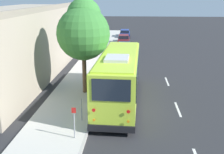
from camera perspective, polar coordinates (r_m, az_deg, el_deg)
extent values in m
plane|color=#28282B|center=(17.97, 3.24, -6.73)|extent=(160.00, 160.00, 0.00)
cube|color=beige|center=(18.40, -9.03, -6.11)|extent=(80.00, 3.46, 0.15)
cube|color=#AAA69D|center=(18.09, -3.43, -6.33)|extent=(80.00, 0.14, 0.15)
cube|color=#BCDB38|center=(18.75, 1.50, 0.04)|extent=(10.03, 2.77, 2.98)
cube|color=black|center=(19.17, 1.47, -3.83)|extent=(10.08, 2.82, 0.28)
cube|color=black|center=(18.58, 1.51, 1.98)|extent=(9.22, 2.83, 1.43)
cube|color=black|center=(23.44, 2.52, 5.01)|extent=(0.11, 2.12, 1.50)
cube|color=black|center=(13.78, -0.20, -2.74)|extent=(0.10, 1.94, 1.14)
cube|color=black|center=(23.31, 2.54, 6.68)|extent=(0.10, 1.74, 0.22)
cube|color=#BCDB38|center=(18.38, 1.53, 4.62)|extent=(9.41, 2.52, 0.10)
cube|color=silver|center=(16.62, 1.03, 3.78)|extent=(1.87, 1.43, 0.20)
cube|color=black|center=(23.93, 2.46, 0.41)|extent=(0.19, 2.44, 0.36)
cube|color=black|center=(14.57, -0.20, -10.49)|extent=(0.19, 2.44, 0.36)
cylinder|color=red|center=(14.21, -3.75, -6.75)|extent=(0.04, 0.18, 0.18)
cylinder|color=orange|center=(14.43, -3.71, -8.71)|extent=(0.03, 0.14, 0.14)
cylinder|color=red|center=(14.03, 3.34, -7.06)|extent=(0.04, 0.18, 0.18)
cylinder|color=orange|center=(14.25, 3.30, -9.04)|extent=(0.03, 0.14, 0.14)
cube|color=white|center=(23.99, 0.55, 0.89)|extent=(0.05, 0.32, 0.18)
cube|color=white|center=(23.89, 4.41, 0.77)|extent=(0.05, 0.32, 0.18)
cube|color=black|center=(23.19, -0.91, 5.62)|extent=(0.06, 0.10, 0.24)
cylinder|color=black|center=(22.02, -0.63, -0.86)|extent=(1.05, 0.34, 1.04)
cylinder|color=slate|center=(22.02, -0.63, -0.86)|extent=(0.48, 0.34, 0.47)
cylinder|color=black|center=(21.88, 4.86, -1.04)|extent=(1.05, 0.34, 1.04)
cylinder|color=slate|center=(21.88, 4.86, -1.04)|extent=(0.48, 0.34, 0.47)
cylinder|color=black|center=(16.68, -2.97, -6.69)|extent=(1.05, 0.34, 1.04)
cylinder|color=slate|center=(16.68, -2.97, -6.69)|extent=(0.48, 0.34, 0.47)
cylinder|color=black|center=(16.50, 4.34, -6.99)|extent=(1.05, 0.34, 1.04)
cylinder|color=slate|center=(16.50, 4.34, -6.99)|extent=(0.48, 0.34, 0.47)
cube|color=slate|center=(30.40, 1.77, 3.89)|extent=(4.14, 1.86, 0.62)
cube|color=black|center=(30.18, 1.76, 4.86)|extent=(2.00, 1.52, 0.48)
cube|color=slate|center=(30.13, 1.77, 5.31)|extent=(1.92, 1.48, 0.05)
cube|color=black|center=(32.44, 2.10, 4.30)|extent=(0.16, 1.60, 0.20)
cube|color=black|center=(28.45, 1.39, 2.58)|extent=(0.16, 1.60, 0.20)
cylinder|color=black|center=(31.75, 0.63, 4.15)|extent=(0.64, 0.23, 0.63)
cylinder|color=slate|center=(31.75, 0.63, 4.15)|extent=(0.29, 0.23, 0.28)
cylinder|color=black|center=(31.62, 3.34, 4.07)|extent=(0.64, 0.23, 0.63)
cylinder|color=slate|center=(31.62, 3.34, 4.07)|extent=(0.29, 0.23, 0.28)
cylinder|color=black|center=(29.26, 0.07, 3.09)|extent=(0.64, 0.23, 0.63)
cylinder|color=slate|center=(29.26, 0.07, 3.09)|extent=(0.29, 0.23, 0.28)
cylinder|color=black|center=(29.13, 3.01, 3.00)|extent=(0.64, 0.23, 0.63)
cylinder|color=slate|center=(29.13, 3.01, 3.00)|extent=(0.29, 0.23, 0.28)
cube|color=#19234C|center=(35.90, 2.57, 5.81)|extent=(4.32, 2.02, 0.61)
cube|color=black|center=(35.69, 2.58, 6.64)|extent=(2.09, 1.63, 0.48)
cube|color=#19234C|center=(35.65, 2.59, 7.02)|extent=(2.01, 1.59, 0.05)
cube|color=black|center=(38.03, 2.44, 6.09)|extent=(0.19, 1.69, 0.20)
cube|color=black|center=(33.85, 2.70, 4.80)|extent=(0.19, 1.69, 0.20)
cylinder|color=black|center=(37.21, 1.25, 5.96)|extent=(0.63, 0.24, 0.62)
cylinder|color=slate|center=(37.21, 1.25, 5.96)|extent=(0.29, 0.24, 0.28)
cylinder|color=black|center=(37.27, 3.71, 5.95)|extent=(0.63, 0.24, 0.62)
cylinder|color=slate|center=(37.27, 3.71, 5.95)|extent=(0.29, 0.24, 0.28)
cylinder|color=black|center=(34.60, 1.33, 5.16)|extent=(0.63, 0.24, 0.62)
cylinder|color=slate|center=(34.60, 1.33, 5.16)|extent=(0.29, 0.24, 0.28)
cylinder|color=black|center=(34.67, 3.97, 5.15)|extent=(0.63, 0.24, 0.62)
cylinder|color=slate|center=(34.67, 3.97, 5.15)|extent=(0.29, 0.24, 0.28)
cube|color=maroon|center=(42.38, 2.39, 7.47)|extent=(4.52, 1.79, 0.63)
cube|color=black|center=(42.18, 2.40, 8.19)|extent=(2.15, 1.51, 0.48)
cube|color=maroon|center=(42.15, 2.40, 8.51)|extent=(2.07, 1.47, 0.05)
cube|color=black|center=(44.65, 2.42, 7.64)|extent=(0.12, 1.64, 0.20)
cube|color=black|center=(40.18, 2.36, 6.66)|extent=(0.12, 1.64, 0.20)
cylinder|color=black|center=(43.81, 1.39, 7.57)|extent=(0.65, 0.21, 0.65)
cylinder|color=slate|center=(43.81, 1.39, 7.57)|extent=(0.30, 0.23, 0.29)
cylinder|color=black|center=(43.80, 3.42, 7.54)|extent=(0.65, 0.21, 0.65)
cylinder|color=slate|center=(43.80, 3.42, 7.54)|extent=(0.30, 0.23, 0.29)
cylinder|color=black|center=(41.02, 1.29, 6.96)|extent=(0.65, 0.21, 0.65)
cylinder|color=slate|center=(41.02, 1.29, 6.96)|extent=(0.30, 0.23, 0.29)
cylinder|color=black|center=(41.01, 3.46, 6.93)|extent=(0.65, 0.21, 0.65)
cylinder|color=slate|center=(41.01, 3.46, 6.93)|extent=(0.30, 0.23, 0.29)
cube|color=navy|center=(48.69, 2.62, 8.64)|extent=(4.42, 1.69, 0.64)
cube|color=black|center=(48.50, 2.63, 9.27)|extent=(2.10, 1.45, 0.48)
cube|color=navy|center=(48.47, 2.63, 9.55)|extent=(2.01, 1.41, 0.05)
cube|color=black|center=(50.92, 2.67, 8.73)|extent=(0.09, 1.61, 0.20)
cube|color=black|center=(46.52, 2.56, 8.00)|extent=(0.09, 1.61, 0.20)
cylinder|color=black|center=(50.11, 1.78, 8.69)|extent=(0.65, 0.20, 0.65)
cylinder|color=slate|center=(50.11, 1.78, 8.69)|extent=(0.29, 0.22, 0.29)
cylinder|color=black|center=(50.08, 3.53, 8.66)|extent=(0.65, 0.20, 0.65)
cylinder|color=slate|center=(50.08, 3.53, 8.66)|extent=(0.29, 0.22, 0.29)
cylinder|color=black|center=(47.35, 1.66, 8.23)|extent=(0.65, 0.20, 0.65)
cylinder|color=slate|center=(47.35, 1.66, 8.23)|extent=(0.29, 0.22, 0.29)
cylinder|color=black|center=(47.32, 3.51, 8.21)|extent=(0.65, 0.20, 0.65)
cylinder|color=slate|center=(47.32, 3.51, 8.21)|extent=(0.29, 0.22, 0.29)
cylinder|color=brown|center=(20.38, -5.62, 0.94)|extent=(0.30, 0.30, 3.00)
sphere|color=#387A33|center=(19.82, -5.85, 8.78)|extent=(3.72, 3.72, 3.72)
sphere|color=#3C8437|center=(20.15, -5.72, 12.37)|extent=(2.42, 2.42, 2.42)
cylinder|color=gray|center=(14.21, -7.66, -9.76)|extent=(0.06, 0.06, 1.35)
cube|color=red|center=(13.87, -7.79, -6.73)|extent=(0.02, 0.22, 0.28)
cylinder|color=gray|center=(16.04, -6.20, -6.59)|extent=(0.06, 0.06, 1.33)
cube|color=tan|center=(28.03, -18.68, 7.03)|extent=(25.23, 8.03, 5.80)
cube|color=gray|center=(26.49, -11.34, 13.83)|extent=(25.23, 0.30, 0.40)
cube|color=silver|center=(18.56, 13.25, -6.39)|extent=(2.40, 0.14, 0.01)
cube|color=silver|center=(24.15, 11.12, -0.89)|extent=(2.40, 0.14, 0.01)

